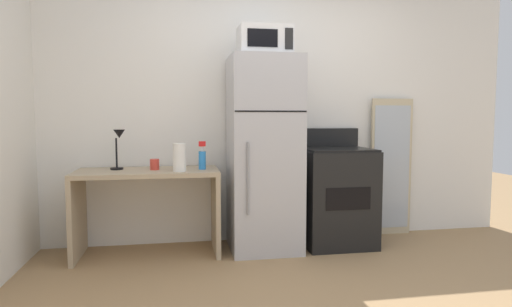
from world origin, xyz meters
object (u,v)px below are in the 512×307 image
at_px(leaning_mirror, 391,167).
at_px(desk, 148,195).
at_px(spray_bottle, 202,158).
at_px(refrigerator, 264,154).
at_px(oven_range, 336,196).
at_px(coffee_mug, 155,164).
at_px(paper_towel_roll, 179,157).
at_px(desk_lamp, 119,142).
at_px(microwave, 264,41).

bearing_deg(leaning_mirror, desk, -174.15).
height_order(spray_bottle, refrigerator, refrigerator).
bearing_deg(oven_range, coffee_mug, 179.68).
height_order(paper_towel_roll, coffee_mug, paper_towel_roll).
bearing_deg(desk, desk_lamp, 165.03).
bearing_deg(paper_towel_roll, desk, 151.00).
bearing_deg(spray_bottle, paper_towel_roll, -149.70).
height_order(desk, leaning_mirror, leaning_mirror).
bearing_deg(coffee_mug, paper_towel_roll, -35.97).
relative_size(desk, paper_towel_roll, 5.11).
height_order(spray_bottle, coffee_mug, spray_bottle).
height_order(coffee_mug, refrigerator, refrigerator).
distance_m(spray_bottle, coffee_mug, 0.42).
height_order(refrigerator, microwave, microwave).
bearing_deg(microwave, desk, 177.61).
distance_m(desk, paper_towel_roll, 0.47).
distance_m(spray_bottle, leaning_mirror, 1.98).
bearing_deg(desk, coffee_mug, 2.46).
relative_size(desk, leaning_mirror, 0.88).
distance_m(desk, oven_range, 1.74).
xyz_separation_m(desk_lamp, coffee_mug, (0.31, -0.06, -0.19)).
distance_m(desk, microwave, 1.70).
xyz_separation_m(desk_lamp, microwave, (1.28, -0.11, 0.89)).
relative_size(desk, spray_bottle, 4.93).
height_order(paper_towel_roll, leaning_mirror, leaning_mirror).
xyz_separation_m(paper_towel_roll, oven_range, (1.46, 0.15, -0.40)).
xyz_separation_m(spray_bottle, microwave, (0.56, -0.01, 1.03)).
relative_size(paper_towel_roll, refrigerator, 0.14).
bearing_deg(oven_range, desk, 179.78).
bearing_deg(microwave, oven_range, 2.98).
height_order(coffee_mug, microwave, microwave).
relative_size(desk_lamp, paper_towel_roll, 1.47).
xyz_separation_m(spray_bottle, oven_range, (1.26, 0.03, -0.38)).
height_order(desk, paper_towel_roll, paper_towel_roll).
relative_size(paper_towel_roll, coffee_mug, 2.53).
height_order(desk, microwave, microwave).
bearing_deg(coffee_mug, leaning_mirror, 5.94).
bearing_deg(refrigerator, oven_range, 1.26).
bearing_deg(microwave, leaning_mirror, 11.85).
bearing_deg(coffee_mug, oven_range, -0.32).
relative_size(desk, oven_range, 1.12).
xyz_separation_m(coffee_mug, refrigerator, (0.97, -0.02, 0.08)).
height_order(refrigerator, oven_range, refrigerator).
bearing_deg(refrigerator, coffee_mug, 178.55).
distance_m(paper_towel_roll, microwave, 1.27).
bearing_deg(desk, refrigerator, -1.22).
bearing_deg(desk_lamp, spray_bottle, -8.12).
relative_size(desk_lamp, refrigerator, 0.20).
relative_size(desk_lamp, microwave, 0.77).
xyz_separation_m(desk, paper_towel_roll, (0.28, -0.15, 0.34)).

